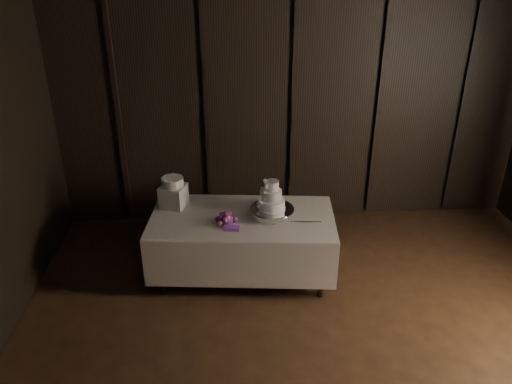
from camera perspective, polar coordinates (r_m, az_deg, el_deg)
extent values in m
cube|color=black|center=(2.78, 15.22, 17.86)|extent=(6.04, 7.04, 0.04)
cube|color=black|center=(6.48, 4.24, 9.27)|extent=(6.04, 0.04, 3.04)
cube|color=beige|center=(5.41, -1.59, -2.85)|extent=(2.07, 1.21, 0.01)
cube|color=white|center=(5.61, -1.54, -6.42)|extent=(1.90, 1.08, 0.71)
cylinder|color=silver|center=(5.40, 1.84, -2.32)|extent=(0.52, 0.52, 0.09)
cylinder|color=white|center=(5.35, 1.85, -1.38)|extent=(0.27, 0.27, 0.11)
cylinder|color=white|center=(5.30, 1.87, -0.33)|extent=(0.20, 0.20, 0.11)
cylinder|color=white|center=(5.25, 1.89, 0.74)|extent=(0.14, 0.14, 0.11)
cube|color=white|center=(5.64, -9.40, -0.46)|extent=(0.33, 0.33, 0.25)
cylinder|color=white|center=(5.56, -9.53, 1.14)|extent=(0.32, 0.32, 0.10)
cube|color=silver|center=(5.31, 4.99, -3.39)|extent=(0.37, 0.07, 0.01)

